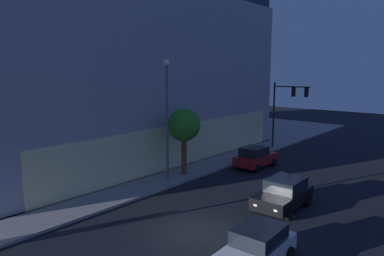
# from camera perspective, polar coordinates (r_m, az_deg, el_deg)

# --- Properties ---
(ground_plane) EXTENTS (120.00, 120.00, 0.00)m
(ground_plane) POSITION_cam_1_polar(r_m,az_deg,el_deg) (17.96, 0.51, -16.57)
(ground_plane) COLOR black
(modern_building) EXTENTS (29.29, 25.80, 17.60)m
(modern_building) POSITION_cam_1_polar(r_m,az_deg,el_deg) (37.97, -16.09, 10.18)
(modern_building) COLOR #4C4C51
(modern_building) RESTS_ON ground
(traffic_light_far_corner) EXTENTS (0.53, 3.67, 6.58)m
(traffic_light_far_corner) POSITION_cam_1_polar(r_m,az_deg,el_deg) (36.20, 15.07, 4.04)
(traffic_light_far_corner) COLOR black
(traffic_light_far_corner) RESTS_ON sidewalk_corner
(street_lamp_sidewalk) EXTENTS (0.44, 0.44, 8.47)m
(street_lamp_sidewalk) POSITION_cam_1_polar(r_m,az_deg,el_deg) (24.21, -4.06, 3.49)
(street_lamp_sidewalk) COLOR #595959
(street_lamp_sidewalk) RESTS_ON sidewalk_corner
(sidewalk_tree) EXTENTS (2.45, 2.45, 4.98)m
(sidewalk_tree) POSITION_cam_1_polar(r_m,az_deg,el_deg) (25.98, -1.32, 0.38)
(sidewalk_tree) COLOR brown
(sidewalk_tree) RESTS_ON sidewalk_corner
(car_white) EXTENTS (4.13, 2.15, 1.62)m
(car_white) POSITION_cam_1_polar(r_m,az_deg,el_deg) (15.08, 10.41, -18.50)
(car_white) COLOR silver
(car_white) RESTS_ON ground
(car_black) EXTENTS (4.31, 2.29, 1.72)m
(car_black) POSITION_cam_1_polar(r_m,az_deg,el_deg) (21.21, 14.63, -10.21)
(car_black) COLOR black
(car_black) RESTS_ON ground
(car_red) EXTENTS (4.05, 2.19, 1.73)m
(car_red) POSITION_cam_1_polar(r_m,az_deg,el_deg) (29.35, 10.21, -4.66)
(car_red) COLOR maroon
(car_red) RESTS_ON ground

